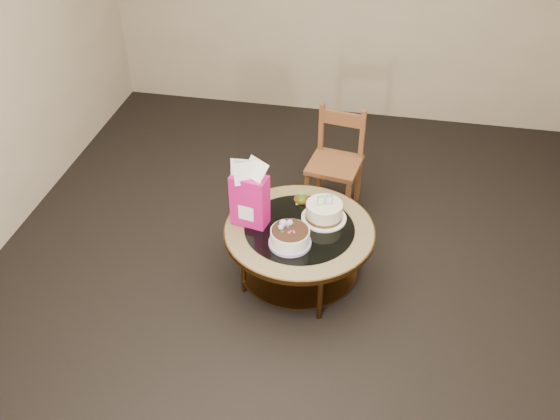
% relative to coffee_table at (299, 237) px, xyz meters
% --- Properties ---
extents(ground, '(5.00, 5.00, 0.00)m').
position_rel_coffee_table_xyz_m(ground, '(-0.00, 0.00, -0.38)').
color(ground, black).
rests_on(ground, ground).
extents(room_walls, '(4.52, 5.02, 2.61)m').
position_rel_coffee_table_xyz_m(room_walls, '(-0.00, 0.00, 1.16)').
color(room_walls, tan).
rests_on(room_walls, ground).
extents(coffee_table, '(1.02, 1.02, 0.46)m').
position_rel_coffee_table_xyz_m(coffee_table, '(0.00, 0.00, 0.00)').
color(coffee_table, brown).
rests_on(coffee_table, ground).
extents(decorated_cake, '(0.28, 0.28, 0.16)m').
position_rel_coffee_table_xyz_m(decorated_cake, '(-0.03, -0.17, 0.13)').
color(decorated_cake, '#AE93D0').
rests_on(decorated_cake, coffee_table).
extents(cream_cake, '(0.31, 0.31, 0.20)m').
position_rel_coffee_table_xyz_m(cream_cake, '(0.15, 0.13, 0.14)').
color(cream_cake, white).
rests_on(cream_cake, coffee_table).
extents(gift_bag, '(0.26, 0.21, 0.48)m').
position_rel_coffee_table_xyz_m(gift_bag, '(-0.34, -0.00, 0.32)').
color(gift_bag, '#C4126B').
rests_on(gift_bag, coffee_table).
extents(pillar_candle, '(0.12, 0.12, 0.08)m').
position_rel_coffee_table_xyz_m(pillar_candle, '(-0.03, 0.30, 0.11)').
color(pillar_candle, '#DCBD5A').
rests_on(pillar_candle, coffee_table).
extents(dining_chair, '(0.44, 0.44, 0.83)m').
position_rel_coffee_table_xyz_m(dining_chair, '(0.13, 0.91, 0.04)').
color(dining_chair, brown).
rests_on(dining_chair, ground).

